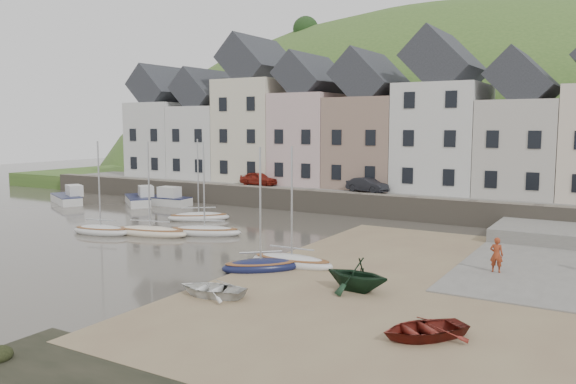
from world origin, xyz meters
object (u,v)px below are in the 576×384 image
Objects in this scene: rowboat_white at (212,289)px; person_red at (496,255)px; rowboat_green at (357,274)px; car_right at (367,185)px; car_left at (258,179)px; rowboat_red at (424,329)px; sailboat_0 at (199,217)px.

person_red is at bearing 128.21° from rowboat_white.
car_right is (-8.79, 21.91, 1.40)m from rowboat_green.
rowboat_green is 29.43m from car_left.
rowboat_white is 0.97× the size of rowboat_red.
person_red is (22.52, -5.16, 0.71)m from sailboat_0.
sailboat_0 is 3.72× the size of person_red.
rowboat_white is 1.04× the size of rowboat_green.
rowboat_red is at bearing -132.77° from car_left.
rowboat_green is 7.65m from person_red.
rowboat_green is 5.73m from rowboat_red.
rowboat_red is 0.82× the size of car_right.
car_right is (-3.86, 25.63, 1.84)m from rowboat_white.
rowboat_green is 0.77× the size of car_right.
rowboat_white is at bearing -48.30° from rowboat_green.
sailboat_0 is 1.73× the size of car_left.
rowboat_red is 10.10m from person_red.
rowboat_green is at bearing 119.09° from rowboat_white.
rowboat_white is at bearing -140.67° from rowboat_red.
rowboat_white is at bearing -49.03° from sailboat_0.
car_left is (-23.76, 25.83, 1.85)m from rowboat_red.
person_red is 0.47× the size of car_left.
rowboat_red is (22.14, -15.24, 0.11)m from sailboat_0.
car_right is at bearing 157.20° from rowboat_red.
car_left is at bearing 106.75° from car_right.
person_red is (4.54, 6.15, 0.16)m from rowboat_green.
car_right is at bearing -51.06° from person_red.
rowboat_white is 13.69m from person_red.
rowboat_white is 6.19m from rowboat_green.
sailboat_0 reaches higher than rowboat_red.
car_right is (9.19, 10.60, 1.95)m from sailboat_0.
person_red is at bearing -123.03° from car_right.
rowboat_green is 1.67× the size of person_red.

